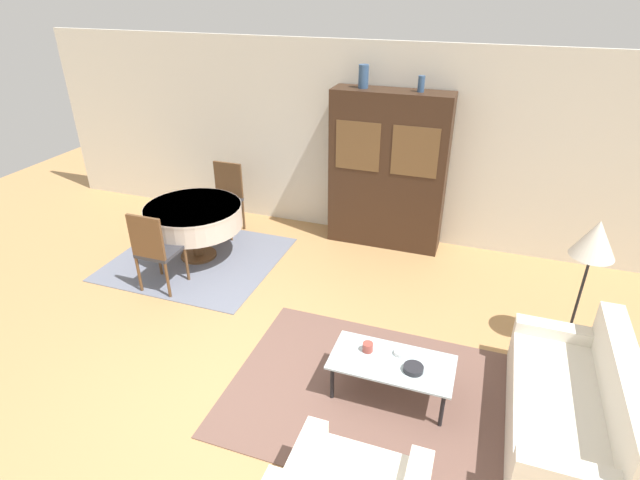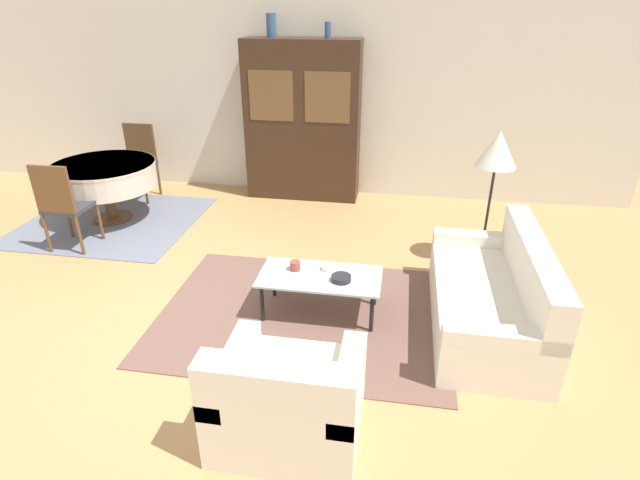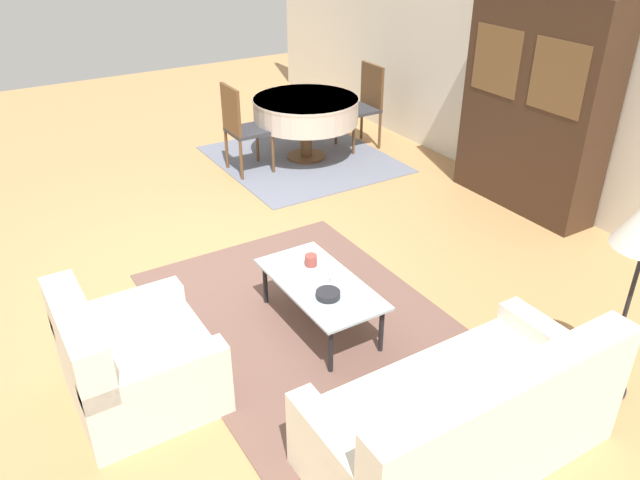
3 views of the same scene
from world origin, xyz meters
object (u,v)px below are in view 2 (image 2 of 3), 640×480
Objects in this scene: couch at (493,299)px; dining_chair_near at (62,202)px; bowl at (341,278)px; bowl_small at (328,268)px; dining_table at (105,175)px; cup at (295,266)px; vase_tall at (271,25)px; display_cabinet at (303,122)px; coffee_table at (320,279)px; vase_short at (328,30)px; armchair at (288,400)px; dining_chair_far at (138,157)px; floor_lamp at (497,154)px.

couch is 1.72× the size of dining_chair_near.
bowl reaches higher than bowl_small.
dining_chair_near reaches higher than dining_table.
vase_tall reaches higher than cup.
coffee_table is at bearing -75.96° from display_cabinet.
cup is at bearing -86.99° from vase_short.
couch is 1.62× the size of coffee_table.
dining_chair_far reaches higher than armchair.
vase_short is at bearing 0.00° from vase_tall.
vase_short is (-1.89, 2.89, 1.95)m from couch.
dining_table is 13.36× the size of cup.
vase_short reaches higher than coffee_table.
coffee_table is 0.14m from bowl_small.
armchair is at bearing 134.61° from couch.
dining_chair_far is (-2.29, -0.42, -0.49)m from display_cabinet.
vase_tall reaches higher than armchair.
couch reaches higher than bowl_small.
bowl_small is at bearing -81.01° from vase_short.
dining_table is 3.44m from bowl_small.
dining_table is (-3.02, 1.65, 0.25)m from coffee_table.
dining_chair_far reaches higher than couch.
armchair is 4.82× the size of vase_short.
display_cabinet reaches higher than couch.
couch is 1.39× the size of dining_table.
dining_chair_near is 0.71× the size of floor_lamp.
dining_table is 3.20m from cup.
bowl_small is at bearing -12.36° from dining_chair_near.
cup reaches higher than bowl.
dining_table is at bearing 90.00° from dining_chair_near.
display_cabinet is 2.99m from bowl_small.
bowl_small is 3.58m from vase_tall.
dining_chair_near is (0.00, -0.86, -0.02)m from dining_table.
cup is (2.78, -0.73, -0.15)m from dining_chair_near.
floor_lamp is at bearing -35.93° from display_cabinet.
dining_table is at bearing 70.38° from couch.
display_cabinet is at bearing -179.85° from vase_short.
dining_table is (-3.04, 3.07, 0.32)m from armchair.
dining_chair_far is at bearing 90.00° from dining_chair_near.
couch is 4.81m from dining_table.
floor_lamp is (2.31, -1.67, 0.15)m from display_cabinet.
dining_chair_far is 3.90m from bowl_small.
bowl is (3.21, -2.56, -0.17)m from dining_chair_far.
vase_tall reaches higher than dining_table.
couch is 3.74m from display_cabinet.
vase_short is at bearing -170.89° from dining_chair_far.
dining_chair_far is (0.00, 0.86, -0.02)m from dining_table.
display_cabinet is at bearing 99.90° from armchair.
vase_tall is (-1.15, 4.35, 2.00)m from armchair.
bowl_small is at bearing 129.17° from bowl.
vase_tall is (1.90, 1.28, 1.68)m from dining_table.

